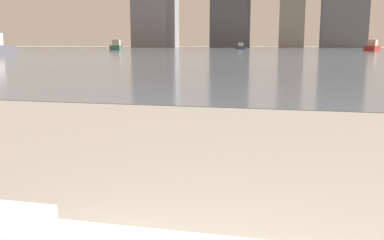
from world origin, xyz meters
TOP-DOWN VIEW (x-y plane):
  - harbor_water at (0.00, 62.00)m, footprint 180.00×110.00m
  - harbor_boat_1 at (-8.56, 80.32)m, footprint 2.07×3.43m
  - harbor_boat_3 at (11.76, 65.28)m, footprint 2.88×4.46m
  - harbor_boat_4 at (-26.15, 63.57)m, footprint 2.55×4.62m

SIDE VIEW (x-z plane):
  - harbor_water at x=0.00m, z-range 0.00..0.01m
  - harbor_boat_1 at x=-8.56m, z-range -0.17..1.05m
  - harbor_boat_3 at x=11.76m, z-range -0.22..1.36m
  - harbor_boat_4 at x=-26.15m, z-range -0.23..1.41m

